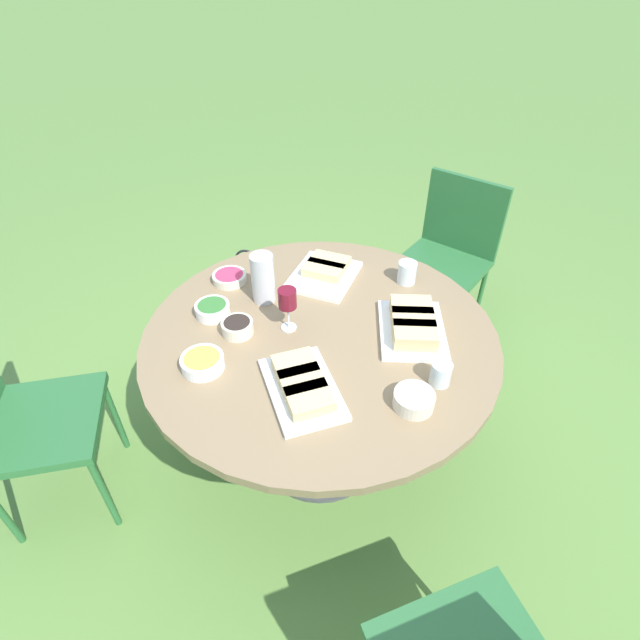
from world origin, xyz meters
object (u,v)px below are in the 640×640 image
Objects in this scene: dining_table at (320,353)px; water_pitcher at (263,278)px; chair_near_left at (450,248)px; handbag at (251,283)px; chair_near_right at (12,414)px; wine_glass at (287,301)px.

water_pitcher is (0.29, -0.10, 0.21)m from dining_table.
chair_near_left reaches higher than handbag.
chair_near_right is 4.98× the size of wine_glass.
dining_table is at bearing -144.73° from chair_near_right.
water_pitcher is 0.21m from wine_glass.
chair_near_right is at bearing 49.69° from water_pitcher.
chair_near_left is at bearing -168.10° from handbag.
chair_near_right is 2.42× the size of handbag.
wine_glass is (-0.82, -0.64, 0.32)m from chair_near_right.
water_pitcher is at bearing 60.89° from chair_near_left.
dining_table is 1.51× the size of chair_near_left.
dining_table reaches higher than handbag.
handbag is (0.57, -0.79, -0.69)m from water_pitcher.
chair_near_right reaches higher than handbag.
chair_near_left and chair_near_right have the same top height.
chair_near_left is at bearing -119.11° from water_pitcher.
water_pitcher reaches higher than chair_near_right.
wine_glass reaches higher than chair_near_left.
chair_near_left is 2.18m from chair_near_right.
dining_table is at bearing 134.20° from handbag.
water_pitcher is (-0.65, -0.77, 0.30)m from chair_near_right.
wine_glass is at bearing -142.05° from chair_near_right.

